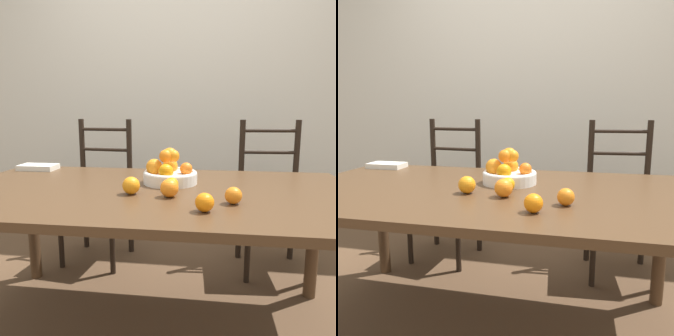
# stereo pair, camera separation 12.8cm
# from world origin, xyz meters

# --- Properties ---
(ground_plane) EXTENTS (12.00, 12.00, 0.00)m
(ground_plane) POSITION_xyz_m (0.00, 0.00, 0.00)
(ground_plane) COLOR brown
(wall_back) EXTENTS (8.00, 0.06, 2.60)m
(wall_back) POSITION_xyz_m (0.00, 1.52, 1.30)
(wall_back) COLOR silver
(wall_back) RESTS_ON ground_plane
(dining_table) EXTENTS (1.87, 1.03, 0.73)m
(dining_table) POSITION_xyz_m (0.00, 0.00, 0.65)
(dining_table) COLOR #4C331E
(dining_table) RESTS_ON ground_plane
(fruit_bowl) EXTENTS (0.26, 0.26, 0.18)m
(fruit_bowl) POSITION_xyz_m (0.07, 0.13, 0.78)
(fruit_bowl) COLOR white
(fruit_bowl) RESTS_ON dining_table
(orange_loose_0) EXTENTS (0.07, 0.07, 0.07)m
(orange_loose_0) POSITION_xyz_m (0.25, -0.31, 0.76)
(orange_loose_0) COLOR orange
(orange_loose_0) RESTS_ON dining_table
(orange_loose_1) EXTENTS (0.08, 0.08, 0.08)m
(orange_loose_1) POSITION_xyz_m (0.10, -0.13, 0.77)
(orange_loose_1) COLOR orange
(orange_loose_1) RESTS_ON dining_table
(orange_loose_2) EXTENTS (0.06, 0.06, 0.06)m
(orange_loose_2) POSITION_xyz_m (0.10, -0.03, 0.76)
(orange_loose_2) COLOR orange
(orange_loose_2) RESTS_ON dining_table
(orange_loose_3) EXTENTS (0.08, 0.08, 0.08)m
(orange_loose_3) POSITION_xyz_m (-0.07, -0.11, 0.77)
(orange_loose_3) COLOR orange
(orange_loose_3) RESTS_ON dining_table
(orange_loose_4) EXTENTS (0.07, 0.07, 0.07)m
(orange_loose_4) POSITION_xyz_m (0.36, -0.20, 0.76)
(orange_loose_4) COLOR orange
(orange_loose_4) RESTS_ON dining_table
(chair_left) EXTENTS (0.46, 0.44, 1.02)m
(chair_left) POSITION_xyz_m (-0.54, 0.78, 0.49)
(chair_left) COLOR black
(chair_left) RESTS_ON ground_plane
(chair_right) EXTENTS (0.45, 0.43, 1.02)m
(chair_right) POSITION_xyz_m (0.68, 0.78, 0.49)
(chair_right) COLOR black
(chair_right) RESTS_ON ground_plane
(book_stack) EXTENTS (0.22, 0.13, 0.03)m
(book_stack) POSITION_xyz_m (-0.77, 0.39, 0.74)
(book_stack) COLOR silver
(book_stack) RESTS_ON dining_table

